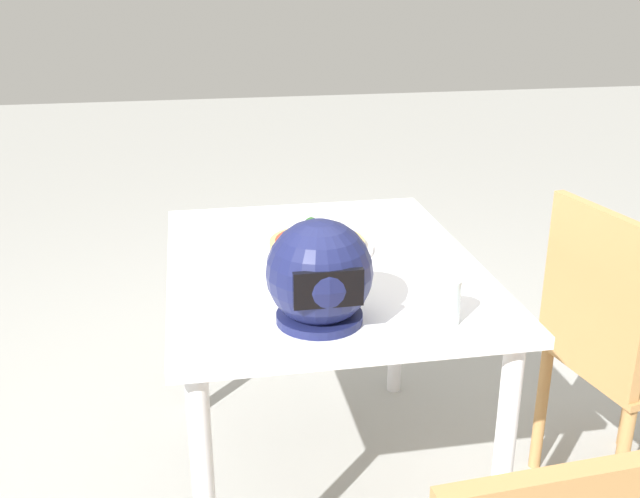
{
  "coord_description": "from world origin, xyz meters",
  "views": [
    {
      "loc": [
        0.34,
        1.84,
        1.48
      ],
      "look_at": [
        -0.0,
        -0.04,
        0.74
      ],
      "focal_mm": 41.72,
      "sensor_mm": 36.0,
      "label": 1
    }
  ],
  "objects_px": {
    "chair_side": "(615,343)",
    "drinking_glass": "(445,301)",
    "motorcycle_helmet": "(319,275)",
    "dining_table": "(323,292)",
    "pizza": "(318,242)"
  },
  "relations": [
    {
      "from": "motorcycle_helmet",
      "to": "chair_side",
      "type": "bearing_deg",
      "value": -170.27
    },
    {
      "from": "pizza",
      "to": "motorcycle_helmet",
      "type": "relative_size",
      "value": 1.12
    },
    {
      "from": "pizza",
      "to": "drinking_glass",
      "type": "xyz_separation_m",
      "value": [
        -0.2,
        0.5,
        0.03
      ]
    },
    {
      "from": "dining_table",
      "to": "pizza",
      "type": "xyz_separation_m",
      "value": [
        -0.0,
        -0.09,
        0.12
      ]
    },
    {
      "from": "chair_side",
      "to": "drinking_glass",
      "type": "bearing_deg",
      "value": 19.33
    },
    {
      "from": "pizza",
      "to": "chair_side",
      "type": "xyz_separation_m",
      "value": [
        -0.77,
        0.3,
        -0.24
      ]
    },
    {
      "from": "dining_table",
      "to": "chair_side",
      "type": "relative_size",
      "value": 1.16
    },
    {
      "from": "dining_table",
      "to": "pizza",
      "type": "height_order",
      "value": "pizza"
    },
    {
      "from": "pizza",
      "to": "motorcycle_helmet",
      "type": "bearing_deg",
      "value": 80.29
    },
    {
      "from": "motorcycle_helmet",
      "to": "pizza",
      "type": "bearing_deg",
      "value": -99.71
    },
    {
      "from": "motorcycle_helmet",
      "to": "chair_side",
      "type": "relative_size",
      "value": 0.27
    },
    {
      "from": "dining_table",
      "to": "drinking_glass",
      "type": "xyz_separation_m",
      "value": [
        -0.2,
        0.41,
        0.14
      ]
    },
    {
      "from": "dining_table",
      "to": "motorcycle_helmet",
      "type": "xyz_separation_m",
      "value": [
        0.07,
        0.35,
        0.2
      ]
    },
    {
      "from": "motorcycle_helmet",
      "to": "drinking_glass",
      "type": "distance_m",
      "value": 0.29
    },
    {
      "from": "drinking_glass",
      "to": "chair_side",
      "type": "relative_size",
      "value": 0.12
    }
  ]
}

